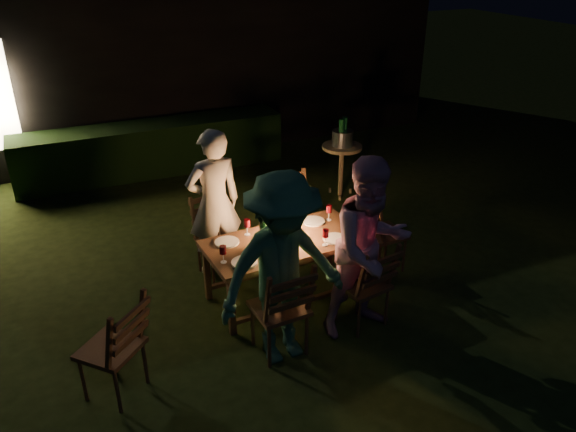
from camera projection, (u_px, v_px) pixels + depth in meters
name	position (u px, v px, depth m)	size (l,w,h in m)	color
garden_envelope	(144.00, 46.00, 10.60)	(40.00, 40.00, 3.20)	black
dining_table	(286.00, 246.00, 5.72)	(1.67, 0.90, 0.68)	#4B2B19
chair_near_left	(280.00, 324.00, 5.06)	(0.48, 0.51, 1.02)	#4B2B19
chair_near_right	(363.00, 298.00, 5.44)	(0.50, 0.53, 0.97)	#4B2B19
chair_far_left	(218.00, 250.00, 6.29)	(0.50, 0.52, 0.94)	#4B2B19
chair_far_right	(297.00, 229.00, 6.69)	(0.48, 0.51, 1.01)	#4B2B19
chair_end	(382.00, 245.00, 6.37)	(0.47, 0.44, 0.98)	#4B2B19
chair_spare	(115.00, 364.00, 4.59)	(0.65, 0.65, 1.00)	#4B2B19
person_house_side	(214.00, 203.00, 6.08)	(0.61, 0.40, 1.68)	beige
person_opp_right	(370.00, 248.00, 5.13)	(0.86, 0.67, 1.76)	#B97FA1
person_opp_left	(282.00, 271.00, 4.75)	(1.16, 0.67, 1.79)	#366D4E
lantern	(288.00, 223.00, 5.68)	(0.16, 0.16, 0.35)	white
plate_far_left	(227.00, 242.00, 5.63)	(0.25, 0.25, 0.01)	white
plate_near_left	(244.00, 262.00, 5.28)	(0.25, 0.25, 0.01)	white
plate_far_right	(313.00, 221.00, 6.05)	(0.25, 0.25, 0.01)	white
plate_near_right	(335.00, 239.00, 5.70)	(0.25, 0.25, 0.01)	white
wineglass_a	(247.00, 227.00, 5.75)	(0.06, 0.06, 0.18)	#59070F
wineglass_b	(223.00, 254.00, 5.26)	(0.06, 0.06, 0.18)	#59070F
wineglass_c	(325.00, 237.00, 5.55)	(0.06, 0.06, 0.18)	#59070F
wineglass_d	(329.00, 213.00, 6.05)	(0.06, 0.06, 0.18)	#59070F
wineglass_e	(291.00, 248.00, 5.37)	(0.06, 0.06, 0.18)	silver
bottle_table	(263.00, 233.00, 5.52)	(0.07, 0.07, 0.28)	#0F471E
napkin_left	(287.00, 257.00, 5.37)	(0.18, 0.14, 0.01)	red
napkin_right	(347.00, 240.00, 5.67)	(0.18, 0.14, 0.01)	red
phone	(241.00, 268.00, 5.19)	(0.14, 0.07, 0.01)	black
side_table	(342.00, 152.00, 8.02)	(0.57, 0.57, 0.77)	#8C6746
ice_bucket	(343.00, 138.00, 7.93)	(0.30, 0.30, 0.22)	#A5A8AD
bottle_bucket_a	(341.00, 136.00, 7.86)	(0.07, 0.07, 0.32)	#0F471E
bottle_bucket_b	(344.00, 133.00, 7.96)	(0.07, 0.07, 0.32)	#0F471E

